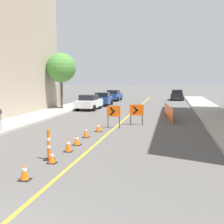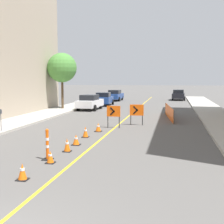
% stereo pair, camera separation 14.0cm
% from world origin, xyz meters
% --- Properties ---
extents(lane_stripe, '(0.12, 51.07, 0.01)m').
position_xyz_m(lane_stripe, '(0.00, 25.53, 0.00)').
color(lane_stripe, gold).
rests_on(lane_stripe, ground_plane).
extents(sidewalk_left, '(3.04, 51.07, 0.16)m').
position_xyz_m(sidewalk_left, '(-7.42, 25.53, 0.08)').
color(sidewalk_left, '#ADA89E').
rests_on(sidewalk_left, ground_plane).
extents(sidewalk_right, '(3.04, 51.07, 0.16)m').
position_xyz_m(sidewalk_right, '(7.42, 25.53, 0.08)').
color(sidewalk_right, '#ADA89E').
rests_on(sidewalk_right, ground_plane).
extents(traffic_cone_nearest, '(0.36, 0.36, 0.55)m').
position_xyz_m(traffic_cone_nearest, '(-0.94, 4.25, 0.27)').
color(traffic_cone_nearest, black).
rests_on(traffic_cone_nearest, ground_plane).
extents(traffic_cone_second, '(0.34, 0.34, 0.50)m').
position_xyz_m(traffic_cone_second, '(-0.83, 6.32, 0.24)').
color(traffic_cone_second, black).
rests_on(traffic_cone_second, ground_plane).
extents(traffic_cone_third, '(0.36, 0.36, 0.61)m').
position_xyz_m(traffic_cone_third, '(-0.83, 8.27, 0.30)').
color(traffic_cone_third, black).
rests_on(traffic_cone_third, ground_plane).
extents(traffic_cone_fourth, '(0.40, 0.40, 0.53)m').
position_xyz_m(traffic_cone_fourth, '(-0.87, 9.68, 0.26)').
color(traffic_cone_fourth, black).
rests_on(traffic_cone_fourth, ground_plane).
extents(traffic_cone_fifth, '(0.38, 0.38, 0.62)m').
position_xyz_m(traffic_cone_fifth, '(-0.97, 11.73, 0.31)').
color(traffic_cone_fifth, black).
rests_on(traffic_cone_fifth, ground_plane).
extents(traffic_cone_farthest, '(0.43, 0.43, 0.54)m').
position_xyz_m(traffic_cone_farthest, '(-0.72, 13.71, 0.26)').
color(traffic_cone_farthest, black).
rests_on(traffic_cone_farthest, ground_plane).
extents(delineator_post_front, '(0.38, 0.38, 1.26)m').
position_xyz_m(delineator_post_front, '(-1.14, 6.78, 0.55)').
color(delineator_post_front, black).
rests_on(delineator_post_front, ground_plane).
extents(arrow_barricade_primary, '(0.90, 0.09, 1.47)m').
position_xyz_m(arrow_barricade_primary, '(-0.07, 15.29, 1.04)').
color(arrow_barricade_primary, '#EF560C').
rests_on(arrow_barricade_primary, ground_plane).
extents(arrow_barricade_secondary, '(0.97, 0.15, 1.45)m').
position_xyz_m(arrow_barricade_secondary, '(1.29, 16.85, 1.00)').
color(arrow_barricade_secondary, '#EF560C').
rests_on(arrow_barricade_secondary, ground_plane).
extents(safety_mesh_fence, '(0.80, 6.84, 1.02)m').
position_xyz_m(safety_mesh_fence, '(3.48, 21.09, 0.51)').
color(safety_mesh_fence, '#EF560C').
rests_on(safety_mesh_fence, ground_plane).
extents(parked_car_curb_near, '(2.04, 4.40, 1.59)m').
position_xyz_m(parked_car_curb_near, '(-4.77, 26.65, 0.80)').
color(parked_car_curb_near, silver).
rests_on(parked_car_curb_near, ground_plane).
extents(parked_car_curb_mid, '(2.05, 4.40, 1.59)m').
position_xyz_m(parked_car_curb_mid, '(-4.52, 32.20, 0.80)').
color(parked_car_curb_mid, navy).
rests_on(parked_car_curb_mid, ground_plane).
extents(parked_car_curb_far, '(2.00, 4.38, 1.59)m').
position_xyz_m(parked_car_curb_far, '(-4.67, 40.41, 0.80)').
color(parked_car_curb_far, navy).
rests_on(parked_car_curb_far, ground_plane).
extents(parked_car_opposite_side, '(1.98, 4.37, 1.59)m').
position_xyz_m(parked_car_opposite_side, '(4.55, 43.50, 0.80)').
color(parked_car_opposite_side, black).
rests_on(parked_car_opposite_side, ground_plane).
extents(parking_meter_near_curb, '(0.12, 0.11, 1.31)m').
position_xyz_m(parking_meter_near_curb, '(-6.26, 11.97, 1.08)').
color(parking_meter_near_curb, '#4C4C51').
rests_on(parking_meter_near_curb, sidewalk_left).
extents(street_tree_left_near, '(3.04, 3.04, 5.74)m').
position_xyz_m(street_tree_left_near, '(-7.58, 26.12, 4.36)').
color(street_tree_left_near, '#4C3823').
rests_on(street_tree_left_near, sidewalk_left).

